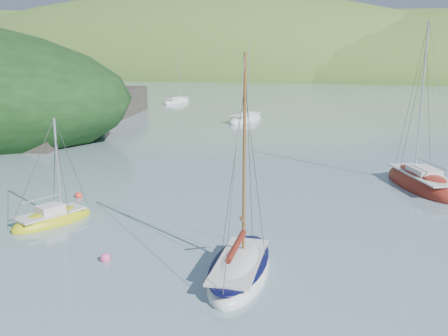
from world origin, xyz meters
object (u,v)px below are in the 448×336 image
(sloop_red, at_px, (421,184))
(distant_sloop_c, at_px, (177,102))
(distant_sloop_a, at_px, (245,120))
(sailboat_yellow, at_px, (52,220))
(daysailer_white, at_px, (240,270))

(sloop_red, relative_size, distant_sloop_c, 1.20)
(distant_sloop_a, relative_size, distant_sloop_c, 1.12)
(sailboat_yellow, distance_m, distant_sloop_c, 60.08)
(daysailer_white, xyz_separation_m, sailboat_yellow, (-11.15, 3.31, -0.06))
(distant_sloop_c, bearing_deg, distant_sloop_a, -35.73)
(daysailer_white, relative_size, sloop_red, 0.81)
(sailboat_yellow, height_order, distant_sloop_a, distant_sloop_a)
(sailboat_yellow, bearing_deg, distant_sloop_a, 113.34)
(distant_sloop_c, bearing_deg, sailboat_yellow, -62.91)
(daysailer_white, distance_m, sailboat_yellow, 11.63)
(daysailer_white, distance_m, distant_sloop_a, 44.47)
(daysailer_white, xyz_separation_m, distant_sloop_c, (-26.91, 61.29, -0.05))
(sloop_red, relative_size, sailboat_yellow, 1.93)
(daysailer_white, height_order, sailboat_yellow, daysailer_white)
(sailboat_yellow, xyz_separation_m, distant_sloop_a, (0.72, 39.92, 0.02))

